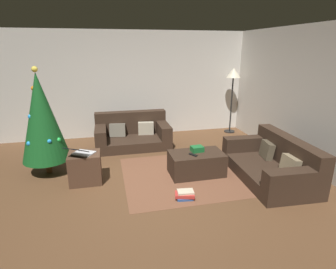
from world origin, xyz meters
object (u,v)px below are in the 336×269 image
(couch_right, at_px, (273,163))
(ottoman, at_px, (196,163))
(side_table, at_px, (85,168))
(corner_lamp, at_px, (233,78))
(gift_box, at_px, (197,149))
(laptop, at_px, (81,152))
(couch_left, at_px, (132,134))
(christmas_tree, at_px, (42,118))
(book_stack, at_px, (185,195))
(tv_remote, at_px, (193,155))

(couch_right, bearing_deg, ottoman, 74.30)
(side_table, height_order, corner_lamp, corner_lamp)
(ottoman, bearing_deg, gift_box, 66.59)
(gift_box, distance_m, laptop, 1.99)
(couch_left, xyz_separation_m, couch_right, (2.22, -2.23, -0.01))
(couch_left, height_order, side_table, couch_left)
(christmas_tree, xyz_separation_m, side_table, (0.69, -0.54, -0.78))
(book_stack, bearing_deg, tv_remote, 63.17)
(gift_box, bearing_deg, book_stack, -119.27)
(ottoman, distance_m, gift_box, 0.26)
(couch_left, relative_size, ottoman, 1.74)
(christmas_tree, bearing_deg, couch_left, 34.16)
(tv_remote, xyz_separation_m, side_table, (-1.83, 0.23, -0.16))
(couch_left, distance_m, couch_right, 3.15)
(gift_box, height_order, book_stack, gift_box)
(couch_right, relative_size, book_stack, 5.69)
(ottoman, bearing_deg, christmas_tree, 165.33)
(couch_right, distance_m, laptop, 3.28)
(couch_right, xyz_separation_m, tv_remote, (-1.36, 0.34, 0.15))
(couch_left, distance_m, corner_lamp, 2.96)
(laptop, xyz_separation_m, book_stack, (1.52, -0.85, -0.51))
(corner_lamp, bearing_deg, side_table, -149.87)
(side_table, relative_size, laptop, 0.98)
(ottoman, bearing_deg, tv_remote, -136.56)
(couch_left, relative_size, book_stack, 5.11)
(side_table, bearing_deg, christmas_tree, 141.55)
(couch_left, relative_size, side_table, 3.19)
(couch_right, height_order, book_stack, couch_right)
(tv_remote, height_order, corner_lamp, corner_lamp)
(side_table, height_order, book_stack, side_table)
(ottoman, distance_m, book_stack, 0.90)
(couch_left, height_order, corner_lamp, corner_lamp)
(tv_remote, xyz_separation_m, book_stack, (-0.34, -0.68, -0.36))
(couch_left, bearing_deg, laptop, 60.19)
(couch_right, relative_size, corner_lamp, 1.09)
(couch_right, relative_size, gift_box, 8.68)
(gift_box, bearing_deg, side_table, 177.93)
(book_stack, relative_size, corner_lamp, 0.19)
(book_stack, distance_m, corner_lamp, 3.97)
(tv_remote, distance_m, corner_lamp, 3.15)
(tv_remote, distance_m, side_table, 1.85)
(laptop, bearing_deg, book_stack, -29.25)
(christmas_tree, bearing_deg, laptop, -42.82)
(gift_box, height_order, corner_lamp, corner_lamp)
(laptop, distance_m, corner_lamp, 4.37)
(ottoman, height_order, corner_lamp, corner_lamp)
(corner_lamp, bearing_deg, couch_right, -99.69)
(corner_lamp, bearing_deg, christmas_tree, -160.06)
(side_table, xyz_separation_m, laptop, (-0.04, -0.06, 0.31))
(couch_left, xyz_separation_m, laptop, (-1.00, -1.72, 0.29))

